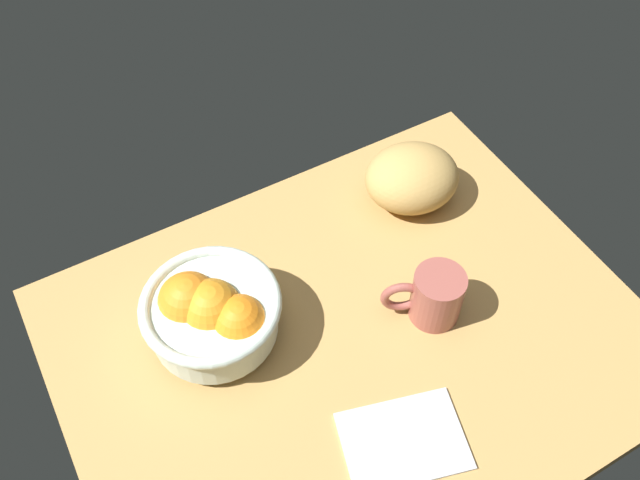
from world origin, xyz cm
name	(u,v)px	position (x,y,z in cm)	size (l,w,h in cm)	color
ground_plane	(353,342)	(0.00, 0.00, -1.50)	(77.73, 61.09, 3.00)	#B4884B
fruit_bowl	(212,313)	(-16.19, 9.61, 5.41)	(18.70, 18.70, 10.38)	silver
bread_loaf	(412,178)	(20.88, 17.28, 4.67)	(14.69, 12.90, 9.34)	tan
napkin_folded	(403,440)	(-2.34, -15.88, 0.45)	(15.15, 10.95, 0.89)	#B4B8BF
mug	(434,296)	(11.42, -2.07, 4.17)	(10.72, 7.52, 8.34)	#9A4F46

